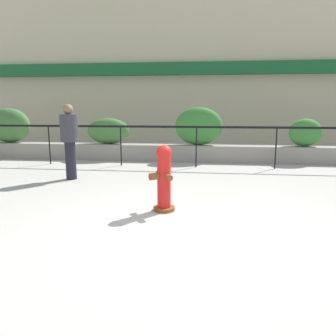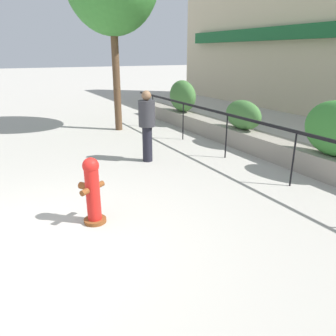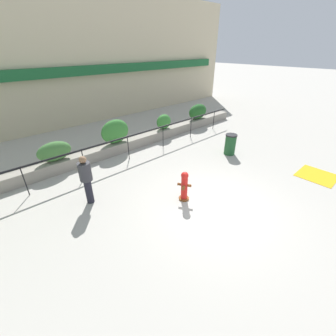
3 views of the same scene
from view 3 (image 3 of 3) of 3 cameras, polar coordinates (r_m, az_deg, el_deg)
name	(u,v)px [view 3 (image 3 of 3)]	position (r m, az deg, el deg)	size (l,w,h in m)	color
ground_plane	(213,207)	(7.72, 11.33, -9.70)	(120.00, 120.00, 0.00)	#B2ADA3
building_facade	(56,60)	(16.17, -26.59, 23.37)	(30.00, 1.36, 8.00)	beige
planter_wall_low	(116,147)	(11.55, -12.96, 5.11)	(18.00, 0.70, 0.50)	gray
fence_railing_segment	(127,139)	(10.38, -10.25, 7.28)	(15.00, 0.05, 1.15)	black
hedge_bush_1	(54,151)	(10.34, -26.88, 3.77)	(1.36, 0.57, 0.81)	#427538
hedge_bush_2	(115,132)	(11.27, -13.28, 9.01)	(1.45, 0.63, 1.15)	#387F33
hedge_bush_3	(164,122)	(13.06, -1.08, 11.68)	(0.95, 0.59, 0.82)	#387F33
hedge_bush_4	(198,112)	(15.10, 7.57, 14.02)	(1.50, 0.70, 0.94)	#235B23
fire_hydrant	(184,186)	(7.63, 4.17, -4.54)	(0.49, 0.49, 1.08)	brown
pedestrian	(86,177)	(7.72, -20.09, -2.19)	(0.42, 0.42, 1.73)	black
tactile_warning_pad	(317,176)	(11.12, 33.62, -1.61)	(1.38, 1.38, 0.01)	gold
trash_bin	(230,144)	(11.37, 15.53, 5.82)	(0.55, 0.55, 1.01)	#1E5128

